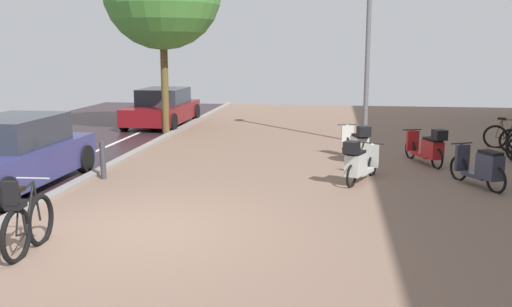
% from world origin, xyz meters
% --- Properties ---
extents(ground, '(21.00, 40.00, 0.13)m').
position_xyz_m(ground, '(1.43, 0.00, -0.02)').
color(ground, '#2D1F24').
extents(bicycle_foreground, '(0.66, 1.45, 1.14)m').
position_xyz_m(bicycle_foreground, '(-1.31, -1.19, 0.41)').
color(bicycle_foreground, black).
rests_on(bicycle_foreground, ground).
extents(bicycle_rack_09, '(1.21, 0.60, 0.94)m').
position_xyz_m(bicycle_rack_09, '(7.71, 8.39, 0.33)').
color(bicycle_rack_09, black).
rests_on(bicycle_rack_09, ground).
extents(scooter_near, '(0.89, 1.73, 0.95)m').
position_xyz_m(scooter_near, '(5.15, 5.75, 0.43)').
color(scooter_near, black).
rests_on(scooter_near, ground).
extents(scooter_mid, '(0.92, 1.64, 0.97)m').
position_xyz_m(scooter_mid, '(3.41, 3.62, 0.44)').
color(scooter_mid, black).
rests_on(scooter_mid, ground).
extents(scooter_far, '(0.87, 1.56, 0.85)m').
position_xyz_m(scooter_far, '(5.87, 3.57, 0.42)').
color(scooter_far, black).
rests_on(scooter_far, ground).
extents(scooter_extra, '(0.81, 1.74, 0.97)m').
position_xyz_m(scooter_extra, '(3.45, 5.98, 0.44)').
color(scooter_extra, black).
rests_on(scooter_extra, ground).
extents(parked_car_near, '(1.80, 4.24, 1.43)m').
position_xyz_m(parked_car_near, '(-3.54, 2.28, 0.66)').
color(parked_car_near, navy).
rests_on(parked_car_near, ground).
extents(parked_car_far, '(1.92, 4.28, 1.33)m').
position_xyz_m(parked_car_far, '(-3.40, 11.96, 0.62)').
color(parked_car_far, maroon).
rests_on(parked_car_far, ground).
extents(lamp_post, '(0.20, 0.52, 6.27)m').
position_xyz_m(lamp_post, '(3.79, 8.75, 3.46)').
color(lamp_post, slate).
rests_on(lamp_post, ground).
extents(bollard_far, '(0.12, 0.12, 0.82)m').
position_xyz_m(bollard_far, '(-2.05, 3.25, 0.41)').
color(bollard_far, '#38383D').
rests_on(bollard_far, ground).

